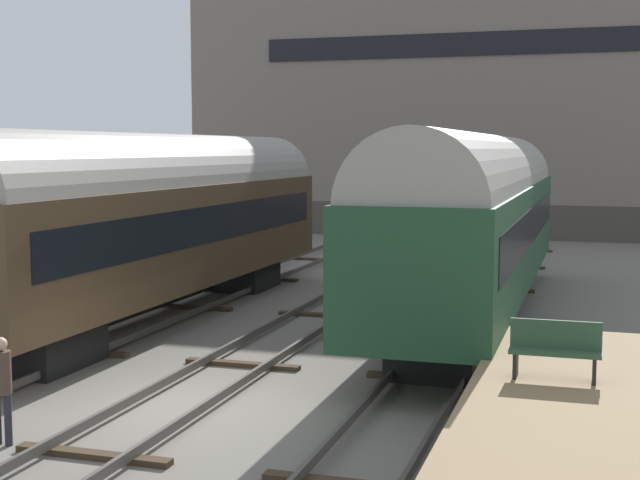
% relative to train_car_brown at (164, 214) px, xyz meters
% --- Properties ---
extents(ground_plane, '(200.00, 200.00, 0.00)m').
position_rel_train_car_brown_xyz_m(ground_plane, '(4.10, -7.41, -2.91)').
color(ground_plane, '#6B665B').
extents(track_middle, '(2.60, 60.00, 0.26)m').
position_rel_train_car_brown_xyz_m(track_middle, '(4.10, -7.41, -2.77)').
color(track_middle, '#4C4742').
rests_on(track_middle, ground).
extents(track_right, '(2.60, 60.00, 0.26)m').
position_rel_train_car_brown_xyz_m(track_right, '(8.19, -7.41, -2.77)').
color(track_right, '#4C4742').
rests_on(track_right, ground).
extents(train_car_brown, '(2.95, 17.60, 5.10)m').
position_rel_train_car_brown_xyz_m(train_car_brown, '(0.00, 0.00, 0.00)').
color(train_car_brown, black).
rests_on(train_car_brown, ground).
extents(train_car_green, '(3.05, 18.84, 5.11)m').
position_rel_train_car_brown_xyz_m(train_car_green, '(8.19, 2.52, -0.00)').
color(train_car_green, black).
rests_on(train_car_green, ground).
extents(station_platform, '(3.10, 10.78, 1.11)m').
position_rel_train_car_brown_xyz_m(station_platform, '(11.06, -9.20, -1.89)').
color(station_platform, '#8C704C').
rests_on(station_platform, ground).
extents(bench, '(1.40, 0.40, 0.91)m').
position_rel_train_car_brown_xyz_m(bench, '(10.76, -7.81, -1.31)').
color(bench, '#2D4C33').
rests_on(bench, station_platform).
extents(person_worker, '(0.32, 0.32, 1.75)m').
position_rel_train_car_brown_xyz_m(person_worker, '(2.40, -10.30, -1.85)').
color(person_worker, '#282833').
rests_on(person_worker, ground).
extents(warehouse_building, '(31.65, 11.54, 18.27)m').
position_rel_train_car_brown_xyz_m(warehouse_building, '(4.97, 30.48, 6.23)').
color(warehouse_building, '#46403A').
rests_on(warehouse_building, ground).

